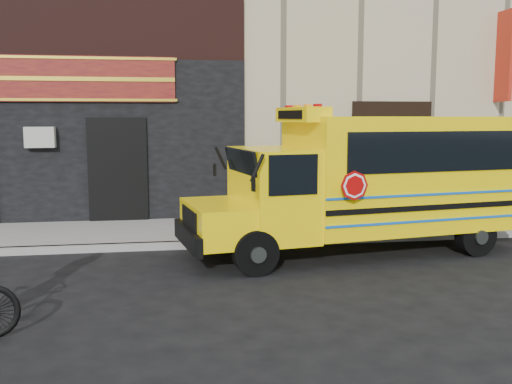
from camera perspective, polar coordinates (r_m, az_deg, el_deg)
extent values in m
plane|color=black|center=(9.79, 3.33, -8.74)|extent=(120.00, 120.00, 0.00)
cube|color=gray|center=(12.24, 0.70, -5.04)|extent=(40.00, 0.20, 0.15)
cube|color=slate|center=(13.69, -0.38, -3.70)|extent=(40.00, 3.00, 0.15)
cube|color=tan|center=(20.07, -3.32, 17.30)|extent=(20.00, 10.00, 12.00)
cube|color=black|center=(15.03, -20.56, 4.80)|extent=(10.00, 0.30, 4.00)
cube|color=#530B14|center=(14.87, -20.96, 10.55)|extent=(6.50, 0.12, 1.10)
cube|color=black|center=(14.68, -13.63, 2.08)|extent=(1.30, 0.10, 2.50)
cube|color=#B02414|center=(17.02, 23.59, 12.34)|extent=(0.10, 0.70, 2.40)
cylinder|color=black|center=(9.93, -0.06, -6.10)|extent=(0.83, 0.40, 0.80)
cylinder|color=black|center=(11.71, -2.95, -4.01)|extent=(0.83, 0.40, 0.80)
cylinder|color=black|center=(12.14, 21.12, -4.10)|extent=(0.83, 0.40, 0.80)
cylinder|color=black|center=(13.63, 16.08, -2.65)|extent=(0.83, 0.40, 0.80)
cube|color=#FFD905|center=(10.62, -3.97, -3.01)|extent=(1.30, 2.13, 0.70)
cube|color=black|center=(10.55, -6.86, -4.50)|extent=(0.44, 2.04, 0.35)
cube|color=#FFD905|center=(10.86, 1.65, -0.09)|extent=(1.51, 2.26, 1.70)
cube|color=black|center=(10.63, -1.24, 1.92)|extent=(0.34, 1.79, 0.90)
cube|color=#FFD905|center=(12.08, 14.49, 1.97)|extent=(4.79, 2.87, 2.25)
cube|color=black|center=(13.58, 22.48, -2.33)|extent=(0.46, 2.19, 0.30)
cube|color=black|center=(11.19, 18.06, 3.88)|extent=(3.86, 0.65, 0.75)
cube|color=#FFD905|center=(10.98, 4.65, 7.72)|extent=(0.74, 1.66, 0.28)
cylinder|color=#A70606|center=(10.07, 9.81, 0.63)|extent=(0.52, 0.11, 0.52)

